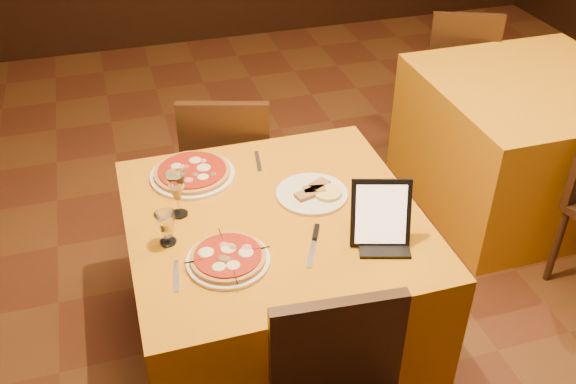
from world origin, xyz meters
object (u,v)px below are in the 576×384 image
object	(u,v)px
main_table	(275,287)
chair_side_far	(454,71)
tablet	(381,213)
water_glass	(166,228)
side_table	(523,143)
pizza_far	(192,173)
chair_main_far	(230,166)
pizza_near	(228,259)
wine_glass	(177,194)

from	to	relation	value
main_table	chair_side_far	size ratio (longest dim) A/B	1.21
chair_side_far	tablet	size ratio (longest dim) A/B	3.73
water_glass	side_table	bearing A→B (deg)	20.13
main_table	pizza_far	bearing A→B (deg)	125.77
chair_side_far	tablet	bearing A→B (deg)	75.40
chair_main_far	water_glass	xyz separation A→B (m)	(-0.41, -0.88, 0.36)
pizza_near	wine_glass	bearing A→B (deg)	110.51
pizza_near	tablet	bearing A→B (deg)	-3.74
chair_main_far	water_glass	bearing A→B (deg)	81.80
main_table	chair_side_far	bearing A→B (deg)	42.57
pizza_far	tablet	distance (m)	0.83
pizza_near	pizza_far	bearing A→B (deg)	92.71
chair_main_far	wine_glass	bearing A→B (deg)	81.36
side_table	tablet	world-z (taller)	tablet
main_table	chair_side_far	distance (m)	2.24
main_table	chair_side_far	xyz separation A→B (m)	(1.65, 1.51, 0.08)
pizza_near	pizza_far	size ratio (longest dim) A/B	0.84
chair_side_far	water_glass	distance (m)	2.60
chair_main_far	water_glass	distance (m)	1.03
chair_main_far	tablet	size ratio (longest dim) A/B	3.73
pizza_far	water_glass	size ratio (longest dim) A/B	2.69
chair_main_far	pizza_far	bearing A→B (deg)	79.18
chair_main_far	tablet	xyz separation A→B (m)	(0.32, -1.08, 0.41)
chair_side_far	tablet	xyz separation A→B (m)	(-1.32, -1.76, 0.41)
main_table	water_glass	distance (m)	0.60
chair_main_far	chair_side_far	world-z (taller)	same
main_table	wine_glass	bearing A→B (deg)	163.00
wine_glass	water_glass	size ratio (longest dim) A/B	1.46
tablet	main_table	bearing A→B (deg)	159.16
water_glass	chair_main_far	bearing A→B (deg)	65.06
water_glass	tablet	bearing A→B (deg)	-15.44
wine_glass	tablet	bearing A→B (deg)	-28.05
wine_glass	chair_side_far	bearing A→B (deg)	35.26
side_table	chair_side_far	bearing A→B (deg)	90.00
pizza_near	chair_main_far	bearing A→B (deg)	77.85
chair_main_far	pizza_far	world-z (taller)	chair_main_far
side_table	chair_side_far	distance (m)	0.81
side_table	wine_glass	bearing A→B (deg)	-163.22
wine_glass	water_glass	xyz separation A→B (m)	(-0.06, -0.15, -0.03)
pizza_near	tablet	distance (m)	0.56
pizza_near	water_glass	bearing A→B (deg)	137.92
water_glass	pizza_near	bearing A→B (deg)	-42.08
chair_side_far	wine_glass	world-z (taller)	wine_glass
chair_side_far	pizza_near	distance (m)	2.56
chair_main_far	wine_glass	world-z (taller)	wine_glass
side_table	chair_main_far	xyz separation A→B (m)	(-1.65, 0.12, 0.08)
main_table	chair_main_far	bearing A→B (deg)	90.00
main_table	side_table	bearing A→B (deg)	23.19
chair_main_far	side_table	bearing A→B (deg)	-167.57
chair_side_far	chair_main_far	bearing A→B (deg)	44.88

